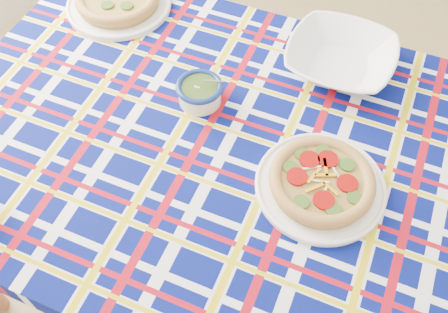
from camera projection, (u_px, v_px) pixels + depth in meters
The scene contains 6 objects.
floor at pixel (386, 195), 1.94m from camera, with size 4.00×4.00×0.00m, color olive.
dining_table at pixel (250, 170), 1.22m from camera, with size 1.66×1.16×0.72m.
tablecloth at pixel (251, 164), 1.20m from camera, with size 1.57×1.00×0.10m, color #050D57, non-canonical shape.
main_focaccia_plate at pixel (322, 181), 1.08m from camera, with size 0.30×0.30×0.06m, color olive, non-canonical shape.
pesto_bowl at pixel (200, 91), 1.23m from camera, with size 0.12×0.12×0.07m, color #21360E, non-canonical shape.
serving_bowl at pixel (340, 59), 1.29m from camera, with size 0.28×0.28×0.07m, color white.
Camera 1 is at (-0.04, -1.18, 1.67)m, focal length 40.00 mm.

